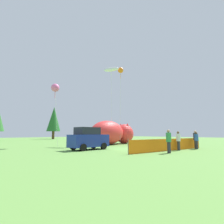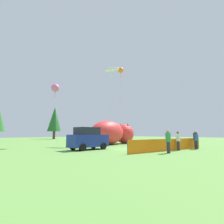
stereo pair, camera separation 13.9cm
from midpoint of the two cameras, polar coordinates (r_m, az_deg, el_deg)
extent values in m
plane|color=#609342|center=(17.62, 6.94, -11.94)|extent=(120.00, 120.00, 0.00)
cube|color=navy|center=(16.94, -7.45, -9.26)|extent=(3.82, 1.65, 1.15)
cube|color=#1E232D|center=(16.82, -7.93, -6.14)|extent=(2.11, 1.51, 0.69)
cylinder|color=black|center=(18.31, -5.94, -10.76)|extent=(0.64, 0.23, 0.64)
cylinder|color=black|center=(17.08, -2.61, -11.06)|extent=(0.64, 0.23, 0.64)
cylinder|color=black|center=(16.97, -12.38, -10.93)|extent=(0.64, 0.23, 0.64)
cylinder|color=black|center=(15.64, -9.29, -11.36)|extent=(0.64, 0.23, 0.64)
cube|color=#1959A5|center=(19.11, 17.72, -9.95)|extent=(0.65, 0.65, 0.03)
cube|color=#1959A5|center=(19.28, 18.23, -9.20)|extent=(0.17, 0.48, 0.47)
cylinder|color=#A5A5AD|center=(18.82, 17.74, -10.67)|extent=(0.02, 0.02, 0.44)
cylinder|color=#A5A5AD|center=(19.13, 16.79, -10.64)|extent=(0.02, 0.02, 0.44)
cylinder|color=#A5A5AD|center=(19.13, 18.70, -10.57)|extent=(0.02, 0.02, 0.44)
cylinder|color=#A5A5AD|center=(19.44, 17.75, -10.54)|extent=(0.02, 0.02, 0.44)
ellipsoid|color=red|center=(24.20, -1.26, -6.76)|extent=(6.03, 3.89, 3.27)
ellipsoid|color=yellow|center=(24.21, -1.27, -8.50)|extent=(3.90, 2.85, 1.47)
sphere|color=red|center=(27.19, 4.16, -7.11)|extent=(2.94, 2.94, 2.94)
cone|color=red|center=(27.71, 3.02, -4.68)|extent=(0.82, 0.82, 0.88)
cone|color=red|center=(26.72, 5.30, -4.57)|extent=(0.82, 0.82, 0.88)
cube|color=orange|center=(16.72, 18.50, -10.10)|extent=(9.79, 1.36, 1.05)
cylinder|color=#4C4C51|center=(13.07, 5.39, -11.16)|extent=(0.05, 0.05, 1.16)
cylinder|color=#4C4C51|center=(20.90, 26.60, -8.89)|extent=(0.05, 0.05, 1.16)
cylinder|color=#2D2D38|center=(19.32, 26.11, -9.66)|extent=(0.25, 0.25, 0.80)
cylinder|color=#2D59A5|center=(19.29, 25.99, -7.50)|extent=(0.37, 0.37, 0.66)
sphere|color=brown|center=(19.29, 25.92, -6.19)|extent=(0.22, 0.22, 0.22)
cylinder|color=#2D2D38|center=(14.63, 18.22, -10.96)|extent=(0.27, 0.27, 0.87)
cylinder|color=#338C4C|center=(14.59, 18.10, -7.84)|extent=(0.40, 0.40, 0.73)
sphere|color=tan|center=(14.59, 18.03, -5.95)|extent=(0.24, 0.24, 0.24)
cylinder|color=#2D2D38|center=(17.24, 21.08, -10.27)|extent=(0.26, 0.26, 0.82)
cylinder|color=silver|center=(17.21, 20.97, -7.76)|extent=(0.38, 0.38, 0.69)
sphere|color=brown|center=(17.20, 20.90, -6.25)|extent=(0.22, 0.22, 0.22)
cylinder|color=#2D2D38|center=(19.44, 25.89, -9.56)|extent=(0.27, 0.27, 0.86)
cylinder|color=#26262D|center=(19.41, 25.76, -7.23)|extent=(0.40, 0.40, 0.72)
sphere|color=tan|center=(19.41, 25.69, -5.82)|extent=(0.23, 0.23, 0.23)
cylinder|color=silver|center=(21.63, -17.51, -1.36)|extent=(0.16, 0.97, 7.08)
sphere|color=pink|center=(22.63, -17.85, 7.53)|extent=(0.98, 0.98, 0.98)
cylinder|color=pink|center=(22.46, -17.92, 5.80)|extent=(0.06, 0.06, 1.20)
cylinder|color=silver|center=(24.99, 0.07, 1.85)|extent=(0.62, 0.50, 10.76)
ellipsoid|color=white|center=(26.01, -0.05, 13.76)|extent=(1.73, 2.30, 0.71)
cylinder|color=white|center=(25.77, -0.05, 12.30)|extent=(0.06, 0.06, 1.20)
cylinder|color=silver|center=(24.54, 2.94, 2.01)|extent=(0.77, 0.55, 10.75)
sphere|color=orange|center=(26.35, 3.02, 13.48)|extent=(0.81, 0.81, 0.81)
cylinder|color=orange|center=(26.11, 3.03, 12.04)|extent=(0.06, 0.06, 1.20)
cylinder|color=brown|center=(51.04, -18.37, -7.18)|extent=(0.68, 0.68, 2.11)
cone|color=#236028|center=(51.19, -18.18, -2.21)|extent=(3.72, 3.72, 6.76)
camera|label=1|loc=(0.07, -89.82, -0.02)|focal=28.00mm
camera|label=2|loc=(0.07, 90.18, 0.02)|focal=28.00mm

